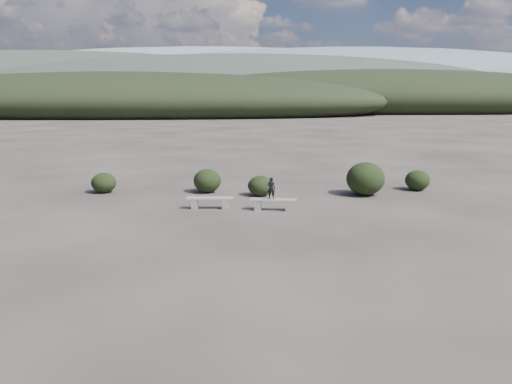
{
  "coord_description": "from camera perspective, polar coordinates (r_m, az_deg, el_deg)",
  "views": [
    {
      "loc": [
        0.1,
        -13.23,
        4.42
      ],
      "look_at": [
        0.54,
        3.5,
        1.1
      ],
      "focal_mm": 35.0,
      "sensor_mm": 36.0,
      "label": 1
    }
  ],
  "objects": [
    {
      "name": "shrub_e",
      "position": [
        24.26,
        17.97,
        1.29
      ],
      "size": [
        1.12,
        1.12,
        0.94
      ],
      "primitive_type": "ellipsoid",
      "color": "black",
      "rests_on": "ground"
    },
    {
      "name": "seated_person",
      "position": [
        19.01,
        1.76,
        0.45
      ],
      "size": [
        0.35,
        0.27,
        0.84
      ],
      "primitive_type": "imported",
      "rotation": [
        0.0,
        0.0,
        2.9
      ],
      "color": "black",
      "rests_on": "bench_right"
    },
    {
      "name": "shrub_b",
      "position": [
        22.67,
        -5.6,
        1.29
      ],
      "size": [
        1.25,
        1.25,
        1.07
      ],
      "primitive_type": "ellipsoid",
      "color": "black",
      "rests_on": "ground"
    },
    {
      "name": "mountain_ridges",
      "position": [
        352.43,
        -2.77,
        12.24
      ],
      "size": [
        500.0,
        400.0,
        56.0
      ],
      "color": "black",
      "rests_on": "ground"
    },
    {
      "name": "ground",
      "position": [
        13.95,
        -1.85,
        -7.25
      ],
      "size": [
        1200.0,
        1200.0,
        0.0
      ],
      "primitive_type": "plane",
      "color": "#2E2723",
      "rests_on": "ground"
    },
    {
      "name": "bench_left",
      "position": [
        19.47,
        -5.29,
        -1.13
      ],
      "size": [
        1.81,
        0.45,
        0.45
      ],
      "rotation": [
        0.0,
        0.0,
        -0.04
      ],
      "color": "slate",
      "rests_on": "ground"
    },
    {
      "name": "shrub_c",
      "position": [
        21.83,
        0.5,
        0.71
      ],
      "size": [
        1.1,
        1.1,
        0.88
      ],
      "primitive_type": "ellipsoid",
      "color": "black",
      "rests_on": "ground"
    },
    {
      "name": "shrub_d",
      "position": [
        22.42,
        12.4,
        1.49
      ],
      "size": [
        1.67,
        1.67,
        1.46
      ],
      "primitive_type": "ellipsoid",
      "color": "black",
      "rests_on": "ground"
    },
    {
      "name": "bench_right",
      "position": [
        19.13,
        1.99,
        -1.31
      ],
      "size": [
        1.82,
        0.59,
        0.45
      ],
      "rotation": [
        0.0,
        0.0,
        -0.12
      ],
      "color": "slate",
      "rests_on": "ground"
    },
    {
      "name": "shrub_a",
      "position": [
        23.54,
        -17.0,
        1.02
      ],
      "size": [
        1.11,
        1.11,
        0.9
      ],
      "primitive_type": "ellipsoid",
      "color": "black",
      "rests_on": "ground"
    }
  ]
}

